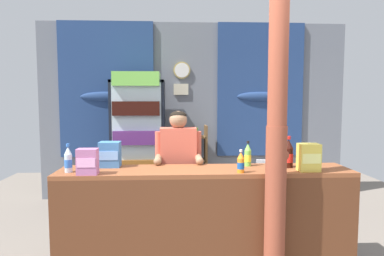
{
  "coord_description": "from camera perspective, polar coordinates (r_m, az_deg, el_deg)",
  "views": [
    {
      "loc": [
        -0.31,
        -2.63,
        1.65
      ],
      "look_at": [
        -0.13,
        1.08,
        1.33
      ],
      "focal_mm": 31.75,
      "sensor_mm": 36.0,
      "label": 1
    }
  ],
  "objects": [
    {
      "name": "snack_box_biscuit",
      "position": [
        3.39,
        -13.62,
        -4.32
      ],
      "size": [
        0.2,
        0.16,
        0.24
      ],
      "color": "#3D75B7",
      "rests_on": "stall_counter"
    },
    {
      "name": "snack_box_instant_noodle",
      "position": [
        3.29,
        19.02,
        -4.69
      ],
      "size": [
        0.19,
        0.14,
        0.25
      ],
      "color": "#EAD14C",
      "rests_on": "stall_counter"
    },
    {
      "name": "drink_fridge",
      "position": [
        5.16,
        -8.96,
        -1.1
      ],
      "size": [
        0.78,
        0.67,
        2.03
      ],
      "color": "black",
      "rests_on": "ground"
    },
    {
      "name": "stall_counter",
      "position": [
        3.23,
        2.36,
        -14.17
      ],
      "size": [
        2.74,
        0.49,
        0.99
      ],
      "color": "brown",
      "rests_on": "ground"
    },
    {
      "name": "timber_post",
      "position": [
        2.95,
        14.05,
        -0.83
      ],
      "size": [
        0.2,
        0.18,
        2.84
      ],
      "color": "brown",
      "rests_on": "ground"
    },
    {
      "name": "back_wall_curtained",
      "position": [
        5.63,
        0.01,
        3.28
      ],
      "size": [
        5.0,
        0.22,
        2.88
      ],
      "color": "slate",
      "rests_on": "ground"
    },
    {
      "name": "soda_bottle_orange_soda",
      "position": [
        3.07,
        8.2,
        -5.83
      ],
      "size": [
        0.06,
        0.06,
        0.21
      ],
      "color": "orange",
      "rests_on": "stall_counter"
    },
    {
      "name": "snack_box_wafer",
      "position": [
        3.11,
        -17.14,
        -5.42
      ],
      "size": [
        0.17,
        0.12,
        0.23
      ],
      "color": "#B76699",
      "rests_on": "stall_counter"
    },
    {
      "name": "soda_bottle_cola",
      "position": [
        3.4,
        15.88,
        -4.25
      ],
      "size": [
        0.09,
        0.09,
        0.3
      ],
      "color": "black",
      "rests_on": "stall_counter"
    },
    {
      "name": "shopkeeper",
      "position": [
        3.68,
        -2.3,
        -5.93
      ],
      "size": [
        0.5,
        0.42,
        1.52
      ],
      "color": "#28282D",
      "rests_on": "ground"
    },
    {
      "name": "soda_bottle_water",
      "position": [
        3.25,
        -20.08,
        -5.1
      ],
      "size": [
        0.07,
        0.07,
        0.26
      ],
      "color": "silver",
      "rests_on": "stall_counter"
    },
    {
      "name": "bottle_shelf_rack",
      "position": [
        5.45,
        0.0,
        -5.76
      ],
      "size": [
        0.48,
        0.28,
        1.23
      ],
      "color": "brown",
      "rests_on": "ground"
    },
    {
      "name": "ground_plane",
      "position": [
        4.16,
        1.74,
        -18.45
      ],
      "size": [
        7.66,
        7.66,
        0.0
      ],
      "primitive_type": "plane",
      "color": "slate"
    },
    {
      "name": "soda_bottle_lime_soda",
      "position": [
        3.39,
        9.36,
        -4.55
      ],
      "size": [
        0.07,
        0.07,
        0.25
      ],
      "color": "#75C64C",
      "rests_on": "stall_counter"
    },
    {
      "name": "plastic_lawn_chair",
      "position": [
        4.75,
        13.01,
        -9.31
      ],
      "size": [
        0.48,
        0.48,
        0.86
      ],
      "color": "silver",
      "rests_on": "ground"
    }
  ]
}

